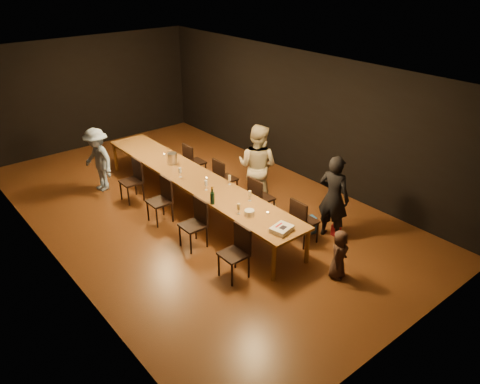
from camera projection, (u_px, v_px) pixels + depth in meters
ground at (195, 208)px, 10.10m from camera, size 10.00×10.00×0.00m
room_shell at (190, 116)px, 9.16m from camera, size 6.04×10.04×3.02m
table at (194, 179)px, 9.78m from camera, size 0.90×6.00×0.75m
chair_right_0 at (305, 221)px, 8.72m from camera, size 0.42×0.42×0.93m
chair_right_1 at (262, 198)px, 9.54m from camera, size 0.42×0.42×0.93m
chair_right_2 at (226, 178)px, 10.37m from camera, size 0.42×0.42×0.93m
chair_right_3 at (195, 162)px, 11.19m from camera, size 0.42×0.42×0.93m
chair_left_0 at (234, 254)px, 7.76m from camera, size 0.42×0.42×0.93m
chair_left_1 at (193, 225)px, 8.58m from camera, size 0.42×0.42×0.93m
chair_left_2 at (159, 201)px, 9.41m from camera, size 0.42×0.42×0.93m
chair_left_3 at (131, 181)px, 10.23m from camera, size 0.42×0.42×0.93m
woman_birthday at (334, 198)px, 8.74m from camera, size 0.53×0.69×1.68m
woman_tan at (257, 166)px, 9.84m from camera, size 0.99×1.09×1.83m
man_blue at (98, 160)px, 10.58m from camera, size 0.67×1.02×1.49m
child at (339, 254)px, 7.78m from camera, size 0.50×0.40×0.88m
gift_bag_red at (336, 229)px, 9.12m from camera, size 0.20×0.12×0.23m
gift_bag_blue at (309, 225)px, 9.13m from camera, size 0.31×0.24×0.34m
birthday_cake at (282, 229)px, 7.84m from camera, size 0.40×0.35×0.08m
plate_stack at (249, 213)px, 8.31m from camera, size 0.20×0.20×0.10m
champagne_bottle at (212, 195)px, 8.63m from camera, size 0.10×0.10×0.35m
ice_bucket at (172, 158)px, 10.34m from camera, size 0.26×0.26×0.24m
wineglass_0 at (239, 209)px, 8.33m from camera, size 0.06×0.06×0.21m
wineglass_1 at (250, 196)px, 8.77m from camera, size 0.06×0.06×0.21m
wineglass_2 at (206, 185)px, 9.17m from camera, size 0.06×0.06×0.21m
wineglass_3 at (230, 180)px, 9.39m from camera, size 0.06×0.06×0.21m
wineglass_4 at (180, 173)px, 9.71m from camera, size 0.06×0.06×0.21m
wineglass_5 at (173, 156)px, 10.49m from camera, size 0.06×0.06×0.21m
tealight_near at (268, 213)px, 8.37m from camera, size 0.05×0.05×0.03m
tealight_mid at (206, 178)px, 9.66m from camera, size 0.05×0.05×0.03m
tealight_far at (164, 155)px, 10.81m from camera, size 0.05×0.05×0.03m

